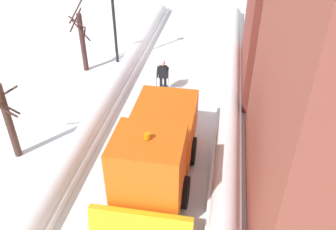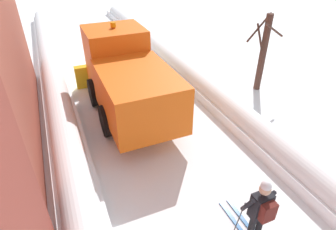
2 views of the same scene
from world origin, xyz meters
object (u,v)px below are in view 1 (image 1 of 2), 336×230
Objects in this scene: skier at (163,74)px; bare_tree_near at (82,40)px; bare_tree_mid at (8,120)px; street_lamp at (113,6)px; plow_truck at (157,147)px; traffic_light_pole at (251,32)px.

bare_tree_near is (4.89, -1.70, 0.82)m from skier.
bare_tree_near is 7.74m from bare_tree_mid.
bare_tree_near is at bearing -19.23° from skier.
street_lamp is 9.34m from bare_tree_mid.
street_lamp is (4.34, -9.42, 1.93)m from plow_truck.
traffic_light_pole reaches higher than plow_truck.
plow_truck is at bearing 98.57° from skier.
bare_tree_mid is at bearing 51.21° from skier.
plow_truck is 1.11× the size of street_lamp.
bare_tree_near is 1.25× the size of bare_tree_mid.
skier is 0.56× the size of bare_tree_mid.
skier is at bearing 160.77° from bare_tree_near.
skier is at bearing -128.79° from bare_tree_mid.
bare_tree_mid is at bearing -3.44° from plow_truck.
bare_tree_near reaches higher than bare_tree_mid.
traffic_light_pole reaches higher than skier.
skier is 5.14m from street_lamp.
bare_tree_near is at bearing -89.73° from bare_tree_mid.
plow_truck is 1.47× the size of bare_tree_near.
traffic_light_pole is 7.87m from street_lamp.
bare_tree_mid reaches higher than skier.
plow_truck reaches higher than skier.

